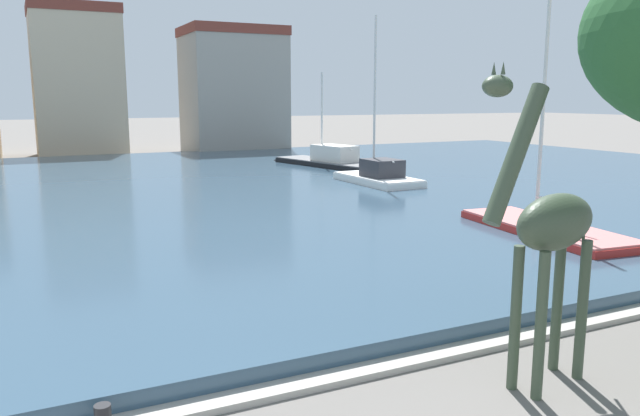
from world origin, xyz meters
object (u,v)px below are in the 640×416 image
sailboat_white (374,179)px  sailboat_black (322,163)px  sailboat_red (532,230)px  giraffe_statue (550,229)px

sailboat_white → sailboat_black: size_ratio=0.89×
sailboat_red → sailboat_black: (2.46, 21.09, 0.19)m
sailboat_white → giraffe_statue: bearing=-113.6°
sailboat_white → sailboat_black: 8.84m
giraffe_statue → sailboat_black: size_ratio=0.53×
giraffe_statue → sailboat_black: (10.25, 29.20, -2.12)m
sailboat_black → sailboat_white: bearing=-98.6°
giraffe_statue → sailboat_red: bearing=46.2°
giraffe_statue → sailboat_red: (7.79, 8.11, -2.31)m
sailboat_black → giraffe_statue: bearing=-109.3°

